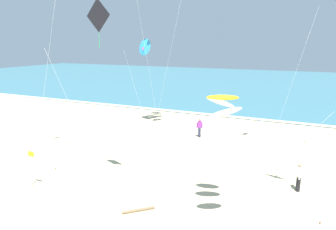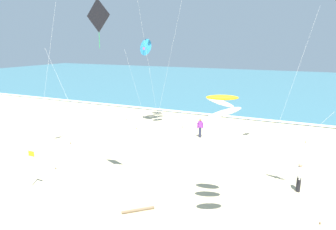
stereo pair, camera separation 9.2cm
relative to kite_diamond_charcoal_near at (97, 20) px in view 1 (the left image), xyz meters
name	(u,v)px [view 1 (the left image)]	position (x,y,z in m)	size (l,w,h in m)	color
ocean_water	(273,84)	(3.69, 48.40, -8.64)	(160.00, 60.00, 0.08)	teal
shoreline_foam	(242,118)	(3.69, 18.70, -8.59)	(160.00, 0.81, 0.01)	white
kite_diamond_charcoal_near	(97,20)	(0.00, 0.00, 0.00)	(5.19, 0.95, 9.66)	black
kite_arc_golden_far	(223,104)	(6.30, -0.38, -3.46)	(5.23, 2.95, 5.59)	white
kite_delta_cobalt_low	(144,47)	(-4.13, 12.14, -1.42)	(3.68, 1.58, 8.02)	#2D99DB
bystander_white_top	(299,177)	(9.45, 3.90, -7.86)	(0.22, 0.50, 1.59)	black
bystander_purple_top	(199,128)	(1.69, 10.73, -7.86)	(0.45, 0.31, 1.59)	#2D334C
lifeguard_flag	(30,165)	(-3.76, -1.49, -7.41)	(0.45, 0.05, 2.10)	silver
driftwood_log	(138,210)	(2.78, -1.30, -8.61)	(0.13, 0.13, 1.54)	#846B4C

